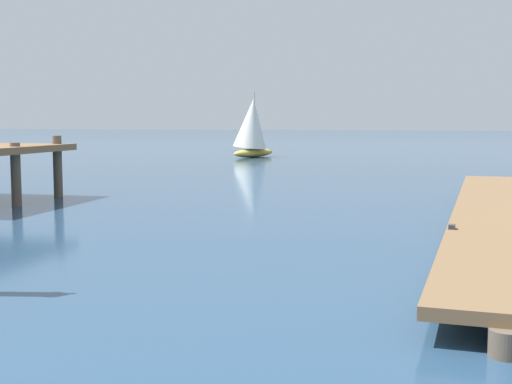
# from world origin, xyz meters

# --- Properties ---
(floating_dock) EXTENTS (2.44, 18.97, 0.53)m
(floating_dock) POSITION_xyz_m (6.02, 16.09, 0.36)
(floating_dock) COLOR brown
(floating_dock) RESTS_ON ground
(distant_sailboat) EXTENTS (3.12, 4.64, 4.45)m
(distant_sailboat) POSITION_xyz_m (-8.34, 43.93, 2.02)
(distant_sailboat) COLOR gold
(distant_sailboat) RESTS_ON ground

